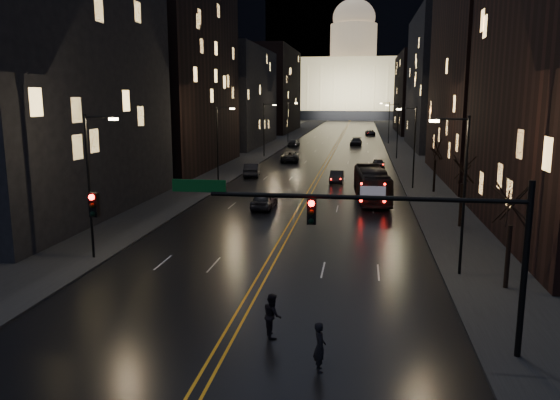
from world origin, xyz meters
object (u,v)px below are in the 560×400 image
at_px(pedestrian_b, 272,315).
at_px(oncoming_car_b, 252,170).
at_px(traffic_signal, 374,226).
at_px(pedestrian_a, 320,347).
at_px(oncoming_car_a, 264,200).
at_px(receding_car_a, 337,177).
at_px(bus, 372,185).

bearing_deg(pedestrian_b, oncoming_car_b, -8.74).
bearing_deg(traffic_signal, pedestrian_b, 170.16).
xyz_separation_m(oncoming_car_b, pedestrian_a, (12.53, -49.31, 0.09)).
xyz_separation_m(oncoming_car_a, receding_car_a, (5.80, 16.34, -0.08)).
bearing_deg(oncoming_car_a, pedestrian_a, 105.79).
bearing_deg(oncoming_car_a, receding_car_a, -107.83).
xyz_separation_m(traffic_signal, oncoming_car_a, (-9.20, 27.17, -4.31)).
bearing_deg(oncoming_car_a, bus, -149.22).
height_order(bus, oncoming_car_b, bus).
height_order(pedestrian_a, pedestrian_b, pedestrian_a).
bearing_deg(oncoming_car_b, traffic_signal, 99.67).
height_order(receding_car_a, pedestrian_a, pedestrian_a).
distance_m(traffic_signal, receding_car_a, 43.86).
bearing_deg(oncoming_car_b, pedestrian_a, 96.99).
distance_m(bus, pedestrian_a, 34.65).
height_order(oncoming_car_b, pedestrian_b, pedestrian_b).
bearing_deg(receding_car_a, oncoming_car_a, -108.79).
xyz_separation_m(oncoming_car_a, oncoming_car_b, (-5.20, 20.14, 0.06)).
height_order(receding_car_a, pedestrian_b, pedestrian_b).
bearing_deg(pedestrian_b, pedestrian_a, -162.04).
distance_m(oncoming_car_b, pedestrian_b, 47.73).
xyz_separation_m(oncoming_car_b, pedestrian_b, (10.32, -46.60, 0.08)).
bearing_deg(oncoming_car_b, receding_car_a, 153.69).
bearing_deg(pedestrian_b, oncoming_car_a, -10.28).
relative_size(oncoming_car_b, pedestrian_a, 2.74).
bearing_deg(oncoming_car_a, pedestrian_b, 102.65).
relative_size(traffic_signal, bus, 1.51).
bearing_deg(receding_car_a, bus, -69.61).
height_order(traffic_signal, oncoming_car_a, traffic_signal).
relative_size(bus, receding_car_a, 2.63).
distance_m(traffic_signal, bus, 32.76).
bearing_deg(pedestrian_a, receding_car_a, -14.23).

